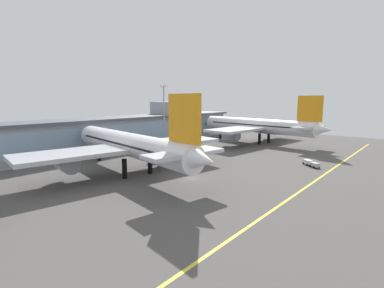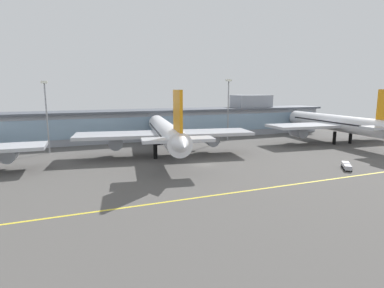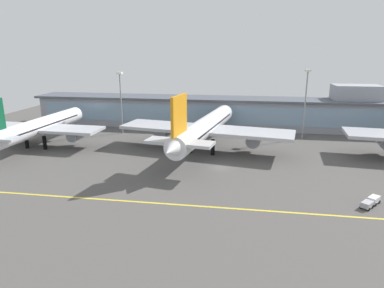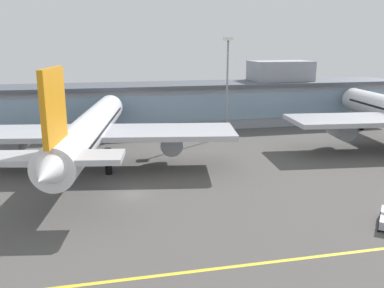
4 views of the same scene
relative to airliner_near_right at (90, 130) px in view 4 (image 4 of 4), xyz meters
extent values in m
plane|color=#514F4C|center=(5.78, -14.41, -6.82)|extent=(206.77, 206.77, 0.00)
cube|color=yellow|center=(5.78, -36.41, -6.81)|extent=(165.42, 0.50, 0.01)
cube|color=#9399A3|center=(5.78, 32.41, -1.60)|extent=(147.69, 12.00, 10.44)
cube|color=#84A3BC|center=(5.78, 26.36, -1.07)|extent=(141.79, 0.20, 6.68)
cube|color=#4C515B|center=(5.78, 32.41, 4.02)|extent=(150.69, 14.00, 0.80)
cube|color=#9399A3|center=(50.09, 34.41, 6.62)|extent=(16.00, 10.00, 6.00)
cylinder|color=black|center=(-3.87, -2.72, -4.59)|extent=(1.10, 1.10, 4.47)
cylinder|color=black|center=(2.74, -3.86, -4.59)|extent=(1.10, 1.10, 4.47)
cylinder|color=black|center=(3.15, 18.36, -4.59)|extent=(1.10, 1.10, 4.47)
cylinder|color=white|center=(0.08, 0.48, 0.16)|extent=(13.58, 48.00, 5.58)
cone|color=white|center=(4.40, 25.66, 0.16)|extent=(6.08, 5.85, 5.30)
cone|color=white|center=(-4.29, -24.98, 0.58)|extent=(5.71, 6.85, 4.74)
cube|color=#84A3BC|center=(3.80, 22.12, 1.14)|extent=(4.79, 4.56, 1.67)
cube|color=black|center=(0.08, 0.48, 0.58)|extent=(12.34, 40.48, 0.45)
cube|color=#B7BAC1|center=(0.08, 0.48, -0.54)|extent=(51.00, 19.71, 0.89)
cylinder|color=#999EA8|center=(-13.36, 4.53, -2.74)|extent=(4.90, 6.78, 3.91)
cylinder|color=#999EA8|center=(14.11, -0.19, -2.74)|extent=(4.90, 6.78, 3.91)
cube|color=orange|center=(-3.47, -20.23, 7.42)|extent=(2.11, 8.58, 8.93)
cube|color=#B7BAC1|center=(-3.47, -20.23, 1.00)|extent=(16.59, 7.87, 0.71)
cylinder|color=black|center=(65.55, 18.45, -4.57)|extent=(1.10, 1.10, 4.51)
cone|color=white|center=(66.32, 25.99, 0.22)|extent=(5.84, 5.59, 5.35)
cube|color=#84A3BC|center=(65.95, 22.35, 1.21)|extent=(4.60, 4.35, 1.69)
cylinder|color=#999EA8|center=(49.87, 3.07, -2.71)|extent=(4.57, 6.75, 3.94)
cylinder|color=black|center=(36.19, -28.81, -6.52)|extent=(0.54, 0.59, 0.60)
cylinder|color=black|center=(35.04, -30.22, -6.52)|extent=(0.54, 0.59, 0.60)
cylinder|color=black|center=(34.18, -31.26, -6.52)|extent=(0.52, 0.58, 0.60)
cylinder|color=black|center=(33.12, -32.56, -6.52)|extent=(0.52, 0.58, 0.60)
cylinder|color=gray|center=(30.30, 18.92, 4.09)|extent=(0.44, 0.44, 21.81)
cube|color=silver|center=(30.30, 18.92, 15.34)|extent=(1.80, 1.80, 0.70)
camera|label=1|loc=(-42.76, -54.74, 10.95)|focal=27.05mm
camera|label=2|loc=(-26.34, -84.89, 11.80)|focal=29.43mm
camera|label=3|loc=(11.13, -93.96, 21.45)|focal=31.61mm
camera|label=4|loc=(2.04, -71.40, 14.93)|focal=38.70mm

